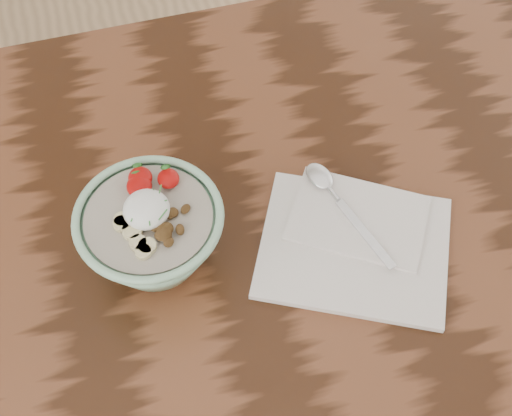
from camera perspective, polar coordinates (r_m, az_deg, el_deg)
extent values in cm
cube|color=#321A0C|center=(102.07, -2.24, -2.15)|extent=(160.00, 90.00, 4.00)
cylinder|color=#4C2D19|center=(174.05, 18.69, 7.00)|extent=(7.00, 7.00, 71.00)
cylinder|color=#94C7A3|center=(98.16, -7.92, -3.81)|extent=(8.40, 8.40, 1.20)
torus|color=#94C7A3|center=(89.87, -8.63, -0.69)|extent=(19.11, 19.11, 1.10)
cylinder|color=#AC9F8E|center=(90.37, -8.59, -0.90)|extent=(16.21, 16.21, 1.00)
ellipsoid|color=white|center=(89.26, -8.77, -0.11)|extent=(5.90, 5.90, 3.25)
ellipsoid|color=#A40907|center=(91.71, -9.33, 1.73)|extent=(3.24, 3.57, 1.78)
cone|color=#286623|center=(92.35, -9.51, 2.55)|extent=(1.40, 1.03, 1.52)
ellipsoid|color=#A40907|center=(92.53, -9.24, 2.41)|extent=(3.11, 3.42, 1.71)
cone|color=#286623|center=(93.15, -9.43, 3.19)|extent=(1.40, 1.03, 1.52)
ellipsoid|color=#A40907|center=(92.03, -7.02, 2.35)|extent=(2.84, 3.13, 1.56)
cone|color=#286623|center=(92.55, -7.20, 3.07)|extent=(1.40, 1.03, 1.52)
cylinder|color=beige|center=(88.70, -9.88, -1.82)|extent=(2.52, 2.52, 0.70)
cylinder|color=beige|center=(87.66, -9.42, -2.78)|extent=(2.17, 2.17, 0.70)
cylinder|color=beige|center=(87.25, -8.68, -3.04)|extent=(2.25, 2.25, 0.70)
cylinder|color=beige|center=(89.48, -10.69, -1.25)|extent=(2.18, 2.18, 0.70)
cylinder|color=beige|center=(86.92, -9.02, -3.49)|extent=(2.01, 2.01, 0.70)
cylinder|color=beige|center=(89.78, -10.64, -0.94)|extent=(2.17, 2.17, 0.70)
ellipsoid|color=#4E3517|center=(87.41, -7.23, -2.16)|extent=(2.07, 2.38, 1.57)
ellipsoid|color=#4E3517|center=(89.26, -6.93, -0.54)|extent=(1.51, 1.52, 0.92)
ellipsoid|color=#4E3517|center=(89.40, -5.66, -0.08)|extent=(1.87, 1.89, 0.83)
ellipsoid|color=#4E3517|center=(87.06, -7.01, -2.72)|extent=(1.87, 1.94, 1.03)
ellipsoid|color=#4E3517|center=(88.28, -7.32, -1.60)|extent=(1.33, 1.33, 0.79)
ellipsoid|color=#4E3517|center=(88.42, -8.05, -1.46)|extent=(1.72, 1.71, 1.03)
ellipsoid|color=#4E3517|center=(87.81, -6.10, -1.73)|extent=(1.25, 1.65, 1.16)
ellipsoid|color=#4E3517|center=(87.90, -7.21, -1.67)|extent=(2.39, 2.43, 1.04)
ellipsoid|color=#4E3517|center=(87.47, -7.51, -2.18)|extent=(2.35, 2.13, 1.30)
ellipsoid|color=#4E3517|center=(88.20, -7.58, -1.56)|extent=(2.40, 2.43, 1.08)
ellipsoid|color=#4E3517|center=(89.33, -6.65, -0.36)|extent=(1.83, 1.87, 1.09)
cylinder|color=#3F8F3C|center=(89.32, -8.05, 1.09)|extent=(0.41, 1.66, 0.24)
cylinder|color=#3F8F3C|center=(87.84, -9.82, -0.72)|extent=(0.87, 1.27, 0.23)
cylinder|color=#3F8F3C|center=(88.91, -9.37, 0.42)|extent=(1.12, 1.53, 0.24)
cylinder|color=#3F8F3C|center=(88.95, -9.35, 0.46)|extent=(0.84, 1.16, 0.22)
cylinder|color=#3F8F3C|center=(87.73, -9.20, -0.67)|extent=(1.36, 0.84, 0.23)
cylinder|color=#3F8F3C|center=(89.56, -7.69, 1.39)|extent=(0.82, 1.67, 0.24)
cylinder|color=#3F8F3C|center=(88.09, -8.07, -0.07)|extent=(1.07, 0.37, 0.22)
cylinder|color=#3F8F3C|center=(87.49, -7.46, -0.53)|extent=(1.40, 1.33, 0.24)
cylinder|color=#3F8F3C|center=(89.33, -9.59, 0.76)|extent=(1.81, 0.47, 0.24)
cylinder|color=#3F8F3C|center=(88.94, -9.60, 0.39)|extent=(1.14, 0.47, 0.22)
cylinder|color=#3F8F3C|center=(89.09, -7.74, 0.95)|extent=(0.38, 1.06, 0.22)
cylinder|color=#3F8F3C|center=(88.55, -7.52, 0.49)|extent=(1.28, 0.37, 0.22)
cylinder|color=#3F8F3C|center=(87.29, -8.55, -0.96)|extent=(0.29, 1.55, 0.23)
cube|color=white|center=(98.95, 7.85, -3.13)|extent=(31.97, 29.79, 0.98)
cube|color=white|center=(100.64, 8.18, -0.79)|extent=(22.53, 20.75, 0.59)
cube|color=silver|center=(98.82, 8.71, -2.03)|extent=(4.58, 12.55, 0.39)
cylinder|color=silver|center=(101.85, 6.09, 1.29)|extent=(1.63, 3.40, 0.77)
ellipsoid|color=silver|center=(103.15, 5.10, 2.58)|extent=(4.61, 5.79, 1.05)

